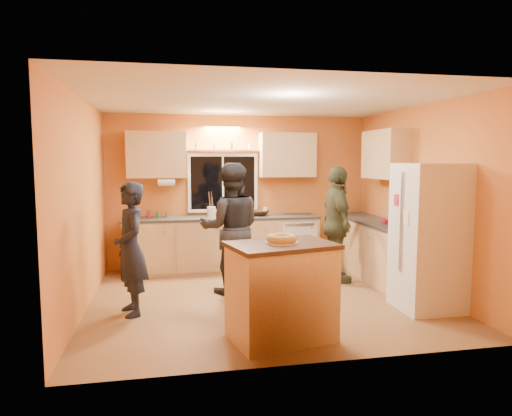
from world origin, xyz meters
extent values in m
plane|color=brown|center=(0.00, 0.00, 0.00)|extent=(4.50, 4.50, 0.00)
cube|color=orange|center=(0.00, 2.00, 1.30)|extent=(4.50, 0.04, 2.60)
cube|color=orange|center=(0.00, -2.00, 1.30)|extent=(4.50, 0.04, 2.60)
cube|color=orange|center=(-2.25, 0.00, 1.30)|extent=(0.04, 4.00, 2.60)
cube|color=orange|center=(2.25, 0.00, 1.30)|extent=(0.04, 4.00, 2.60)
cube|color=white|center=(0.00, 0.00, 2.60)|extent=(4.50, 4.00, 0.02)
cube|color=black|center=(-0.30, 1.99, 1.45)|extent=(1.10, 0.02, 0.90)
cube|color=white|center=(-0.30, 1.97, 1.45)|extent=(1.20, 0.04, 1.00)
cube|color=tan|center=(-1.40, 1.83, 1.92)|extent=(0.95, 0.33, 0.75)
cube|color=tan|center=(0.80, 1.83, 1.92)|extent=(0.95, 0.33, 0.75)
cube|color=tan|center=(2.08, 0.80, 1.92)|extent=(0.33, 1.00, 0.75)
cylinder|color=silver|center=(-1.25, 1.72, 1.48)|extent=(0.27, 0.12, 0.12)
cube|color=tan|center=(-0.35, 1.70, 0.43)|extent=(3.20, 0.60, 0.86)
cube|color=#282B2D|center=(-0.35, 1.70, 0.88)|extent=(3.24, 0.62, 0.04)
cube|color=tan|center=(1.95, 1.70, 0.43)|extent=(0.60, 0.60, 0.86)
cube|color=#282B2D|center=(1.95, 1.70, 0.88)|extent=(0.62, 0.62, 0.04)
cube|color=tan|center=(1.95, 0.50, 0.43)|extent=(0.60, 1.80, 0.86)
cube|color=#282B2D|center=(1.95, 0.50, 0.88)|extent=(0.62, 1.84, 0.04)
cube|color=silver|center=(1.89, -0.80, 0.90)|extent=(0.72, 0.70, 1.80)
cube|color=tan|center=(-0.12, -1.40, 0.49)|extent=(1.12, 0.87, 0.97)
cube|color=black|center=(-0.12, -1.40, 0.98)|extent=(1.17, 0.92, 0.04)
torus|color=#AF8C48|center=(-0.12, -1.40, 1.05)|extent=(0.31, 0.31, 0.09)
imported|color=black|center=(-1.68, -0.30, 0.79)|extent=(0.53, 0.66, 1.59)
imported|color=black|center=(-0.39, 0.38, 0.90)|extent=(0.94, 0.76, 1.80)
imported|color=#363924|center=(1.26, 0.64, 0.87)|extent=(0.49, 1.05, 1.75)
imported|color=black|center=(0.27, 1.75, 0.94)|extent=(0.46, 0.46, 0.09)
cylinder|color=#EBE5C5|center=(-0.53, 1.71, 0.99)|extent=(0.14, 0.14, 0.17)
imported|color=gray|center=(1.94, 0.10, 1.07)|extent=(0.33, 0.29, 0.34)
cube|color=#B31B2D|center=(1.96, 0.39, 0.94)|extent=(0.16, 0.12, 0.07)
camera|label=1|loc=(-1.24, -5.80, 1.84)|focal=32.00mm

